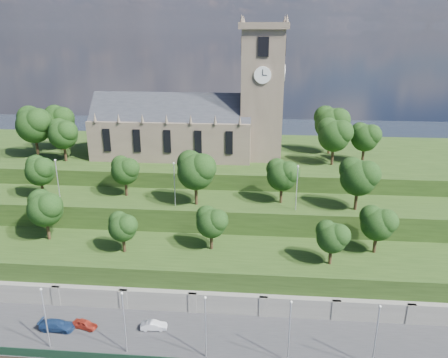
# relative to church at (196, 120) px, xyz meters

# --- Properties ---
(promenade) EXTENTS (160.00, 12.00, 2.00)m
(promenade) POSITION_rel_church_xyz_m (-0.79, -39.98, -21.52)
(promenade) COLOR #2D2D30
(promenade) RESTS_ON ground
(retaining_wall) EXTENTS (160.00, 2.10, 5.00)m
(retaining_wall) POSITION_rel_church_xyz_m (-0.79, -34.01, -20.02)
(retaining_wall) COLOR slate
(retaining_wall) RESTS_ON ground
(embankment_lower) EXTENTS (160.00, 12.00, 8.00)m
(embankment_lower) POSITION_rel_church_xyz_m (-0.79, -27.98, -18.52)
(embankment_lower) COLOR #213913
(embankment_lower) RESTS_ON ground
(embankment_upper) EXTENTS (160.00, 10.00, 12.00)m
(embankment_upper) POSITION_rel_church_xyz_m (-0.79, -16.98, -16.52)
(embankment_upper) COLOR #213913
(embankment_upper) RESTS_ON ground
(hilltop) EXTENTS (160.00, 32.00, 15.00)m
(hilltop) POSITION_rel_church_xyz_m (-0.79, 4.02, -15.02)
(hilltop) COLOR #213913
(hilltop) RESTS_ON ground
(church) EXTENTS (38.60, 12.35, 27.60)m
(church) POSITION_rel_church_xyz_m (0.00, 0.00, 0.00)
(church) COLOR brown
(church) RESTS_ON hilltop
(trees_lower) EXTENTS (68.31, 9.10, 8.26)m
(trees_lower) POSITION_rel_church_xyz_m (-1.26, -27.63, -9.59)
(trees_lower) COLOR black
(trees_lower) RESTS_ON embankment_lower
(trees_upper) EXTENTS (59.80, 8.50, 9.24)m
(trees_upper) POSITION_rel_church_xyz_m (5.49, -18.08, -4.88)
(trees_upper) COLOR black
(trees_upper) RESTS_ON embankment_upper
(trees_hilltop) EXTENTS (72.49, 16.18, 10.49)m
(trees_hilltop) POSITION_rel_church_xyz_m (-3.07, -1.29, -1.05)
(trees_hilltop) COLOR black
(trees_hilltop) RESTS_ON hilltop
(lamp_posts_promenade) EXTENTS (60.36, 0.36, 8.69)m
(lamp_posts_promenade) POSITION_rel_church_xyz_m (-2.79, -43.48, -15.56)
(lamp_posts_promenade) COLOR #B2B2B7
(lamp_posts_promenade) RESTS_ON promenade
(lamp_posts_upper) EXTENTS (40.36, 0.36, 7.68)m
(lamp_posts_upper) POSITION_rel_church_xyz_m (-0.79, -19.98, -6.08)
(lamp_posts_upper) COLOR #B2B2B7
(lamp_posts_upper) RESTS_ON embankment_upper
(car_left) EXTENTS (3.62, 2.18, 1.15)m
(car_left) POSITION_rel_church_xyz_m (-9.74, -39.50, -19.95)
(car_left) COLOR maroon
(car_left) RESTS_ON promenade
(car_middle) EXTENTS (3.59, 1.49, 1.15)m
(car_middle) POSITION_rel_church_xyz_m (-0.41, -38.98, -19.94)
(car_middle) COLOR silver
(car_middle) RESTS_ON promenade
(car_right) EXTENTS (4.72, 2.01, 1.36)m
(car_right) POSITION_rel_church_xyz_m (-13.35, -40.17, -19.84)
(car_right) COLOR navy
(car_right) RESTS_ON promenade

